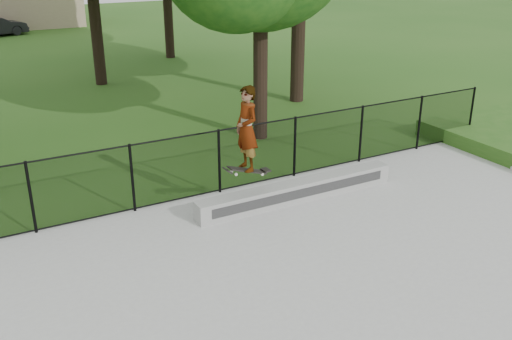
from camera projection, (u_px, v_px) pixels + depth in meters
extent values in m
cube|color=#A9A9A4|center=(397.00, 340.00, 8.22)|extent=(14.00, 12.00, 0.06)
cube|color=#A1A09C|center=(298.00, 191.00, 12.54)|extent=(4.83, 0.40, 0.43)
cube|color=black|center=(247.00, 170.00, 11.54)|extent=(0.81, 0.23, 0.28)
imported|color=#ABCDE1|center=(247.00, 129.00, 11.21)|extent=(0.42, 0.64, 1.72)
cylinder|color=black|center=(31.00, 198.00, 10.92)|extent=(0.06, 0.06, 1.50)
cylinder|color=black|center=(132.00, 178.00, 11.82)|extent=(0.06, 0.06, 1.50)
cylinder|color=black|center=(219.00, 161.00, 12.72)|extent=(0.06, 0.06, 1.50)
cylinder|color=black|center=(295.00, 147.00, 13.62)|extent=(0.06, 0.06, 1.50)
cylinder|color=black|center=(361.00, 134.00, 14.52)|extent=(0.06, 0.06, 1.50)
cylinder|color=black|center=(419.00, 123.00, 15.41)|extent=(0.06, 0.06, 1.50)
cylinder|color=black|center=(471.00, 113.00, 16.31)|extent=(0.06, 0.06, 1.50)
cylinder|color=black|center=(218.00, 131.00, 12.45)|extent=(16.00, 0.04, 0.04)
cylinder|color=black|center=(220.00, 190.00, 12.98)|extent=(16.00, 0.04, 0.04)
cube|color=black|center=(219.00, 161.00, 12.72)|extent=(16.00, 0.01, 1.50)
cylinder|color=black|center=(168.00, 9.00, 27.46)|extent=(0.44, 0.44, 4.66)
cylinder|color=black|center=(95.00, 19.00, 22.11)|extent=(0.44, 0.44, 5.10)
cylinder|color=black|center=(260.00, 67.00, 16.01)|extent=(0.44, 0.44, 4.20)
cylinder|color=black|center=(298.00, 27.00, 19.69)|extent=(0.44, 0.44, 5.21)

